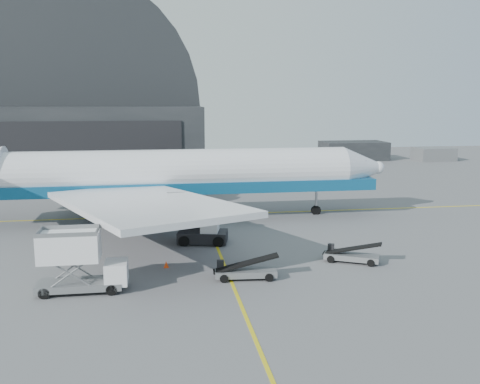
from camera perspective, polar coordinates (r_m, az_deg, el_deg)
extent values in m
plane|color=#565659|center=(43.77, -1.57, -8.01)|extent=(200.00, 200.00, 0.00)
cube|color=gold|center=(62.99, -3.89, -2.43)|extent=(80.00, 0.25, 0.02)
cube|color=gold|center=(41.89, -1.22, -8.84)|extent=(0.25, 40.00, 0.02)
cube|color=black|center=(107.88, -17.87, 5.51)|extent=(50.00, 28.00, 12.00)
cube|color=black|center=(94.10, -19.14, 4.24)|extent=(42.00, 0.40, 9.50)
cube|color=black|center=(122.02, 11.97, 3.41)|extent=(14.00, 8.00, 4.00)
cube|color=slate|center=(125.53, 19.91, 3.21)|extent=(8.00, 6.00, 2.80)
cylinder|color=white|center=(60.12, -6.19, 2.18)|extent=(37.52, 5.00, 5.00)
cone|color=white|center=(64.59, 12.82, 2.53)|extent=(4.59, 5.00, 5.00)
sphere|color=white|center=(65.39, 14.52, 2.55)|extent=(1.46, 1.46, 1.46)
cube|color=black|center=(64.07, 11.80, 3.07)|extent=(2.71, 2.29, 0.73)
cube|color=navy|center=(60.36, -6.16, 0.66)|extent=(43.77, 5.05, 1.25)
cube|color=white|center=(47.91, -10.43, -1.19)|extent=(19.22, 25.55, 1.52)
cube|color=white|center=(72.61, -9.94, 2.60)|extent=(19.22, 25.55, 1.52)
cylinder|color=gray|center=(52.33, -6.83, -2.01)|extent=(5.42, 2.81, 2.81)
cylinder|color=gray|center=(68.72, -7.35, 0.85)|extent=(5.42, 2.81, 2.81)
cylinder|color=#A5A5AA|center=(63.43, 8.13, -1.08)|extent=(0.29, 0.29, 2.92)
cylinder|color=black|center=(63.63, 8.11, -1.95)|extent=(1.15, 0.36, 1.15)
cylinder|color=black|center=(57.65, -8.01, -3.09)|extent=(1.35, 0.47, 1.35)
cylinder|color=black|center=(64.17, -8.11, -1.76)|extent=(1.35, 0.47, 1.35)
cube|color=slate|center=(39.94, -16.69, -9.43)|extent=(5.88, 2.36, 0.49)
cube|color=white|center=(39.40, -13.04, -8.32)|extent=(1.57, 2.26, 1.57)
cube|color=black|center=(39.28, -11.98, -7.96)|extent=(0.08, 1.86, 0.88)
cube|color=white|center=(39.21, -17.75, -5.57)|extent=(4.12, 2.46, 1.96)
cylinder|color=black|center=(38.76, -13.54, -10.11)|extent=(0.78, 0.30, 0.78)
cylinder|color=black|center=(40.69, -13.30, -9.12)|extent=(0.78, 0.30, 0.78)
cylinder|color=black|center=(39.42, -20.18, -10.11)|extent=(0.78, 0.30, 0.78)
cylinder|color=black|center=(41.32, -19.62, -9.15)|extent=(0.78, 0.30, 0.78)
cube|color=black|center=(50.76, -3.99, -4.75)|extent=(5.01, 3.45, 1.03)
cube|color=white|center=(50.45, -3.23, -3.76)|extent=(2.01, 2.36, 1.03)
cylinder|color=black|center=(49.52, -2.32, -5.32)|extent=(1.09, 0.61, 1.03)
cylinder|color=black|center=(51.72, -2.06, -4.65)|extent=(1.09, 0.61, 1.03)
cylinder|color=black|center=(49.94, -5.99, -5.24)|extent=(1.09, 0.61, 1.03)
cylinder|color=black|center=(52.13, -5.58, -4.58)|extent=(1.09, 0.61, 1.03)
cube|color=slate|center=(40.93, 0.61, -8.61)|extent=(4.74, 1.93, 0.47)
cube|color=black|center=(40.70, 0.61, -7.62)|extent=(5.01, 1.43, 1.35)
cube|color=black|center=(41.20, -2.11, -7.72)|extent=(0.56, 0.46, 0.63)
cylinder|color=black|center=(40.46, 3.12, -9.08)|extent=(0.65, 0.31, 0.63)
cylinder|color=black|center=(41.85, 2.85, -8.42)|extent=(0.65, 0.31, 0.63)
cylinder|color=black|center=(40.17, -1.72, -9.21)|extent=(0.65, 0.31, 0.63)
cylinder|color=black|center=(41.57, -1.82, -8.55)|extent=(0.65, 0.31, 0.63)
cube|color=slate|center=(45.87, 11.82, -6.78)|extent=(4.68, 3.40, 0.46)
cube|color=black|center=(45.67, 11.86, -5.93)|extent=(4.70, 3.08, 1.30)
cube|color=black|center=(46.48, 9.68, -5.83)|extent=(0.64, 0.59, 0.61)
cylinder|color=black|center=(45.09, 13.78, -7.36)|extent=(0.66, 0.51, 0.61)
cylinder|color=black|center=(46.45, 13.93, -6.85)|extent=(0.66, 0.51, 0.61)
cylinder|color=black|center=(45.43, 9.66, -7.08)|extent=(0.66, 0.51, 0.61)
cylinder|color=black|center=(46.78, 9.93, -6.58)|extent=(0.66, 0.51, 0.61)
cube|color=#FD3F08|center=(44.08, -7.87, -7.96)|extent=(0.38, 0.38, 0.03)
cone|color=#FD3F08|center=(44.00, -7.88, -7.63)|extent=(0.38, 0.38, 0.55)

